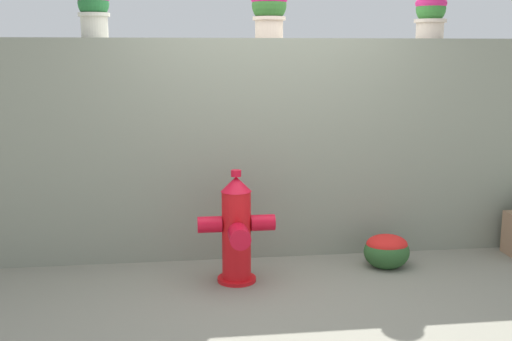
{
  "coord_description": "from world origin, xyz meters",
  "views": [
    {
      "loc": [
        -0.78,
        -4.58,
        1.84
      ],
      "look_at": [
        -0.1,
        0.73,
        0.8
      ],
      "focal_mm": 43.22,
      "sensor_mm": 36.0,
      "label": 1
    }
  ],
  "objects_px": {
    "potted_plant_2": "(269,8)",
    "flower_bush_left": "(387,250)",
    "potted_plant_1": "(94,8)",
    "potted_plant_3": "(431,13)",
    "fire_hydrant": "(237,231)"
  },
  "relations": [
    {
      "from": "potted_plant_2",
      "to": "fire_hydrant",
      "type": "height_order",
      "value": "potted_plant_2"
    },
    {
      "from": "potted_plant_3",
      "to": "potted_plant_2",
      "type": "bearing_deg",
      "value": -179.35
    },
    {
      "from": "potted_plant_1",
      "to": "potted_plant_2",
      "type": "bearing_deg",
      "value": -1.64
    },
    {
      "from": "potted_plant_3",
      "to": "flower_bush_left",
      "type": "xyz_separation_m",
      "value": [
        -0.53,
        -0.58,
        -2.03
      ]
    },
    {
      "from": "potted_plant_2",
      "to": "flower_bush_left",
      "type": "xyz_separation_m",
      "value": [
        0.95,
        -0.56,
        -2.06
      ]
    },
    {
      "from": "potted_plant_3",
      "to": "flower_bush_left",
      "type": "relative_size",
      "value": 1.01
    },
    {
      "from": "potted_plant_2",
      "to": "flower_bush_left",
      "type": "distance_m",
      "value": 2.33
    },
    {
      "from": "potted_plant_2",
      "to": "flower_bush_left",
      "type": "relative_size",
      "value": 1.1
    },
    {
      "from": "flower_bush_left",
      "to": "potted_plant_1",
      "type": "bearing_deg",
      "value": 166.18
    },
    {
      "from": "potted_plant_1",
      "to": "potted_plant_3",
      "type": "bearing_deg",
      "value": -0.5
    },
    {
      "from": "potted_plant_3",
      "to": "flower_bush_left",
      "type": "height_order",
      "value": "potted_plant_3"
    },
    {
      "from": "potted_plant_1",
      "to": "potted_plant_3",
      "type": "distance_m",
      "value": 2.98
    },
    {
      "from": "fire_hydrant",
      "to": "flower_bush_left",
      "type": "relative_size",
      "value": 2.32
    },
    {
      "from": "potted_plant_3",
      "to": "fire_hydrant",
      "type": "xyz_separation_m",
      "value": [
        -1.85,
        -0.76,
        -1.75
      ]
    },
    {
      "from": "fire_hydrant",
      "to": "potted_plant_1",
      "type": "bearing_deg",
      "value": 145.04
    }
  ]
}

